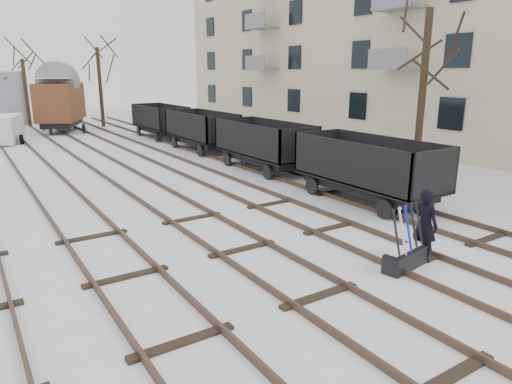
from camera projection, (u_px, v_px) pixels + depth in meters
ground at (319, 297)px, 9.22m from camera, size 120.00×120.00×0.00m
tracks at (118, 172)px, 20.30m from camera, size 13.90×52.00×0.16m
apartment_block at (419, 13)px, 29.02m from camera, size 10.12×45.00×16.10m
ground_frame at (405, 257)px, 10.51m from camera, size 1.35×0.63×1.49m
worker at (425, 225)px, 10.83m from camera, size 0.46×0.67×1.78m
freight_wagon_a at (367, 178)px, 15.83m from camera, size 2.17×5.41×2.21m
freight_wagon_b at (264, 152)px, 21.03m from camera, size 2.17×5.41×2.21m
freight_wagon_c at (202, 136)px, 26.22m from camera, size 2.17×5.41×2.21m
freight_wagon_d at (161, 125)px, 31.41m from camera, size 2.17×5.41×2.21m
box_van_wagon at (60, 101)px, 34.07m from camera, size 4.66×5.90×3.99m
panel_van at (4, 129)px, 29.01m from camera, size 2.74×4.26×1.74m
tree_near at (422, 98)px, 18.33m from camera, size 0.30×0.30×6.82m
tree_far_left at (26, 93)px, 38.07m from camera, size 0.30×0.30×5.44m
tree_far_right at (100, 88)px, 37.17m from camera, size 0.30×0.30×6.32m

